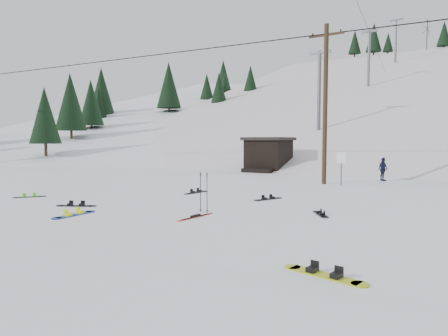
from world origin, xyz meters
The scene contains 21 objects.
ground centered at (0.00, 0.00, 0.00)m, with size 200.00×200.00×0.00m, color white.
ski_slope centered at (0.00, 55.00, -12.00)m, with size 60.00×75.00×45.00m, color silver.
ridge_left centered at (-36.00, 48.00, -11.00)m, with size 34.00×85.00×38.00m, color white.
treeline_left centered at (-34.00, 40.00, 0.00)m, with size 20.00×64.00×10.00m, color black, non-canonical shape.
treeline_crest centered at (0.00, 86.00, 0.00)m, with size 50.00×6.00×10.00m, color black, non-canonical shape.
utility_pole centered at (2.00, 14.00, 4.68)m, with size 2.00×0.26×9.00m.
trail_sign centered at (3.10, 13.58, 1.27)m, with size 0.50×0.09×1.85m.
lift_hut centered at (-5.00, 20.94, 1.36)m, with size 3.40×4.10×2.75m.
lift_tower_near centered at (-4.00, 30.00, 7.86)m, with size 2.20×0.36×8.00m.
lift_tower_mid centered at (-4.00, 50.00, 14.36)m, with size 2.20×0.36×8.00m.
lift_tower_far centered at (-4.00, 70.00, 20.86)m, with size 2.20×0.36×8.00m.
hero_snowboard centered at (-1.86, 0.10, 0.03)m, with size 0.42×1.72×0.12m.
hero_skis centered at (1.77, 2.01, 0.03)m, with size 0.21×1.69×0.09m.
ski_poles centered at (1.47, 2.90, 0.71)m, with size 0.38×0.10×1.38m.
board_scatter_a centered at (-3.37, 1.32, 0.03)m, with size 1.43×0.89×0.11m.
board_scatter_b centered at (-1.85, 6.90, 0.03)m, with size 0.38×1.59×0.11m.
board_scatter_c centered at (-7.15, 1.75, 0.02)m, with size 0.87×1.17×0.10m.
board_scatter_d centered at (5.04, 4.67, 0.02)m, with size 0.85×1.12×0.09m.
board_scatter_e centered at (7.14, -1.21, 0.03)m, with size 1.67×0.56×0.12m.
board_scatter_f centered at (2.01, 6.83, 0.03)m, with size 0.73×1.44×0.11m.
skier_navy centered at (4.50, 17.62, 0.72)m, with size 0.85×0.35×1.44m, color #1B2344.
Camera 1 is at (9.48, -8.28, 2.51)m, focal length 32.00 mm.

